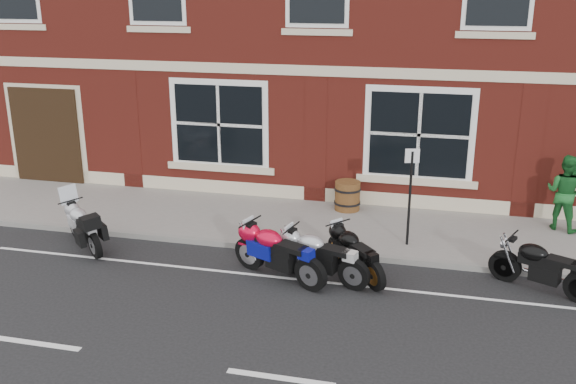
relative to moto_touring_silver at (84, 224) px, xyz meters
name	(u,v)px	position (x,y,z in m)	size (l,w,h in m)	color
ground	(320,286)	(5.25, -0.71, -0.51)	(80.00, 80.00, 0.00)	black
sidewalk	(344,227)	(5.25, 2.29, -0.45)	(30.00, 3.00, 0.12)	slate
kerb	(333,254)	(5.25, 0.71, -0.45)	(30.00, 0.16, 0.12)	slate
moto_touring_silver	(84,224)	(0.00, 0.00, 0.00)	(1.49, 1.36, 1.25)	black
moto_sport_red	(278,251)	(4.40, -0.53, 0.05)	(2.02, 1.06, 0.98)	black
moto_sport_black	(356,251)	(5.82, -0.05, -0.02)	(1.32, 1.54, 0.86)	black
moto_sport_silver	(320,254)	(5.18, -0.42, 0.01)	(1.96, 0.77, 0.91)	black
moto_naked_black	(542,265)	(9.20, 0.09, 0.01)	(1.84, 1.02, 0.90)	black
pedestrian_right	(565,193)	(10.02, 3.17, 0.47)	(0.83, 0.65, 1.72)	#1A5D26
barrel_planter	(347,196)	(5.15, 3.33, -0.03)	(0.64, 0.64, 0.71)	#552916
parking_sign	(410,190)	(6.71, 1.44, 0.82)	(0.29, 0.09, 2.09)	black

